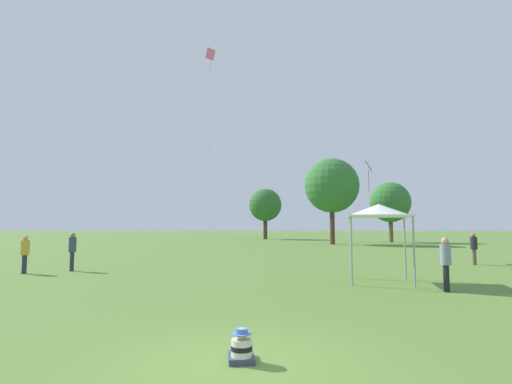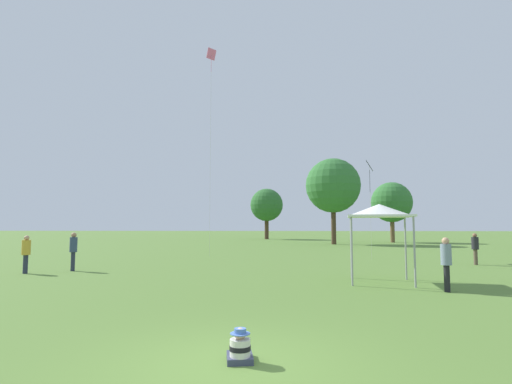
% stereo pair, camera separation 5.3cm
% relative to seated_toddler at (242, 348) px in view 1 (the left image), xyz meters
% --- Properties ---
extents(ground_plane, '(300.00, 300.00, 0.00)m').
position_rel_seated_toddler_xyz_m(ground_plane, '(-0.14, -0.22, -0.22)').
color(ground_plane, '#567A33').
extents(seated_toddler, '(0.49, 0.58, 0.55)m').
position_rel_seated_toddler_xyz_m(seated_toddler, '(0.00, 0.00, 0.00)').
color(seated_toddler, '#383D56').
rests_on(seated_toddler, ground).
extents(person_standing_0, '(0.44, 0.44, 1.76)m').
position_rel_seated_toddler_xyz_m(person_standing_0, '(11.52, 16.57, 0.83)').
color(person_standing_0, brown).
rests_on(person_standing_0, ground).
extents(person_standing_2, '(0.36, 0.36, 1.85)m').
position_rel_seated_toddler_xyz_m(person_standing_2, '(-9.37, 12.29, 0.90)').
color(person_standing_2, '#282D42').
rests_on(person_standing_2, ground).
extents(person_standing_5, '(0.40, 0.40, 1.80)m').
position_rel_seated_toddler_xyz_m(person_standing_5, '(6.17, 7.19, 0.86)').
color(person_standing_5, black).
rests_on(person_standing_5, ground).
extents(person_standing_7, '(0.43, 0.43, 1.73)m').
position_rel_seated_toddler_xyz_m(person_standing_7, '(-11.01, 11.16, 0.81)').
color(person_standing_7, '#282D42').
rests_on(person_standing_7, ground).
extents(canopy_tent, '(2.76, 2.76, 3.03)m').
position_rel_seated_toddler_xyz_m(canopy_tent, '(4.52, 9.27, 2.52)').
color(canopy_tent, white).
rests_on(canopy_tent, ground).
extents(kite_1, '(0.68, 0.74, 15.16)m').
position_rel_seated_toddler_xyz_m(kite_1, '(-4.38, 21.60, 13.60)').
color(kite_1, pink).
rests_on(kite_1, ground).
extents(kite_2, '(0.60, 0.85, 6.45)m').
position_rel_seated_toddler_xyz_m(kite_2, '(6.52, 19.84, 5.68)').
color(kite_2, '#1E2328').
rests_on(kite_2, ground).
extents(distant_tree_0, '(5.21, 5.21, 8.07)m').
position_rel_seated_toddler_xyz_m(distant_tree_0, '(-1.57, 57.16, 5.21)').
color(distant_tree_0, '#473323').
rests_on(distant_tree_0, ground).
extents(distant_tree_1, '(6.39, 6.39, 10.05)m').
position_rel_seated_toddler_xyz_m(distant_tree_1, '(6.82, 40.45, 6.62)').
color(distant_tree_1, '#473323').
rests_on(distant_tree_1, ground).
extents(distant_tree_2, '(5.21, 5.21, 7.80)m').
position_rel_seated_toddler_xyz_m(distant_tree_2, '(15.07, 46.07, 4.95)').
color(distant_tree_2, brown).
rests_on(distant_tree_2, ground).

